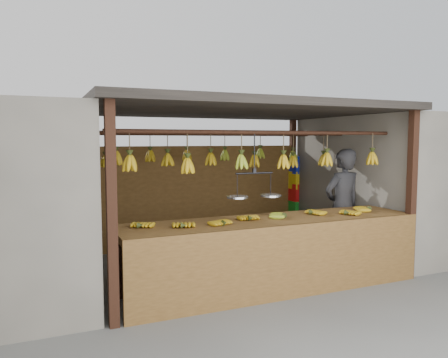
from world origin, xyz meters
name	(u,v)px	position (x,y,z in m)	size (l,w,h in m)	color
ground	(232,266)	(0.00, 0.00, 0.00)	(80.00, 80.00, 0.00)	#5B5B57
stall	(223,136)	(0.00, 0.33, 1.97)	(4.30, 3.30, 2.40)	black
neighbor_right	(412,182)	(3.60, 0.00, 1.15)	(3.00, 3.00, 2.30)	slate
counter	(277,235)	(0.06, -1.24, 0.72)	(3.95, 0.90, 0.96)	brown
hanging_bananas	(232,159)	(0.00, 0.00, 1.62)	(3.59, 2.24, 0.38)	#BE9214
balance_scale	(254,193)	(-0.15, -1.00, 1.23)	(0.73, 0.30, 0.83)	black
vendor	(342,207)	(1.60, -0.56, 0.89)	(0.65, 0.42, 1.77)	#262628
bag_bundles	(294,187)	(1.94, 1.35, 0.99)	(0.08, 0.26, 1.22)	#1426BF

